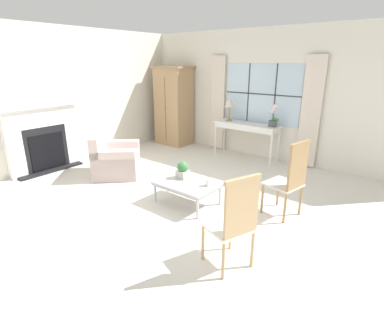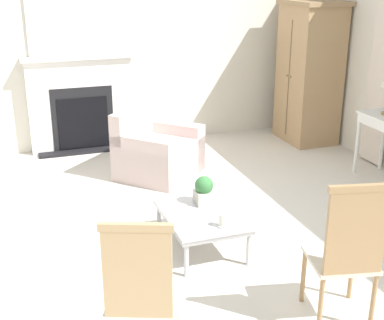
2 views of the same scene
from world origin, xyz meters
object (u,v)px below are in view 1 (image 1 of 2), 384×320
Objects in this scene: potted_orchid at (273,118)px; armchair_upholstered at (115,160)px; fireplace at (43,133)px; accent_chair_wooden at (235,219)px; console_table at (246,127)px; table_lamp at (230,104)px; coffee_table at (187,184)px; pillar_candle at (208,183)px; potted_plant_small at (183,170)px; armoire at (174,106)px; side_chair_wooden at (291,176)px.

potted_orchid is 3.36m from armchair_upholstered.
fireplace reaches higher than potted_orchid.
fireplace is at bearing 176.42° from accent_chair_wooden.
accent_chair_wooden is (1.22, -3.57, -0.39)m from potted_orchid.
console_table is 3.04× the size of potted_orchid.
coffee_table is at bearing -70.79° from table_lamp.
accent_chair_wooden reaches higher than coffee_table.
fireplace is 1.53× the size of console_table.
pillar_candle is (3.53, 0.67, -0.35)m from fireplace.
armoire is at bearing 134.06° from potted_plant_small.
armoire is 2.65m from armchair_upholstered.
potted_plant_small is (1.74, -0.03, 0.21)m from armchair_upholstered.
potted_orchid is 3.80m from accent_chair_wooden.
accent_chair_wooden is at bearing -62.80° from console_table.
console_table is 0.66m from potted_orchid.
accent_chair_wooden is (3.26, -1.00, 0.31)m from armchair_upholstered.
side_chair_wooden is (3.28, 0.46, 0.33)m from armchair_upholstered.
table_lamp is (-0.46, -0.00, 0.48)m from console_table.
armoire is 7.44× the size of potted_plant_small.
armoire is 2.14× the size of coffee_table.
console_table is at bearing 2.22° from armoire.
side_chair_wooden reaches higher than console_table.
armoire reaches higher than table_lamp.
armchair_upholstered is 2.24m from pillar_candle.
pillar_candle is at bearing -1.26° from potted_plant_small.
side_chair_wooden is (1.83, -2.09, -0.09)m from console_table.
fireplace is 3.29m from coffee_table.
potted_orchid reaches higher than armchair_upholstered.
side_chair_wooden is at bearing -42.21° from table_lamp.
potted_orchid is 0.45× the size of accent_chair_wooden.
potted_plant_small is at bearing -45.94° from armoire.
potted_orchid is (2.71, 0.11, -0.02)m from armoire.
fireplace reaches higher than table_lamp.
armoire is at bearing 105.18° from armchair_upholstered.
armoire is at bearing -177.78° from console_table.
pillar_candle is at bearing -72.90° from console_table.
potted_orchid is at bearing 120.26° from side_chair_wooden.
side_chair_wooden is (3.94, -2.00, -0.39)m from armoire.
potted_orchid reaches higher than side_chair_wooden.
fireplace is 3.61m from pillar_candle.
armoire is at bearing -177.66° from potted_orchid.
side_chair_wooden is 1.20× the size of coffee_table.
armchair_upholstered is 1.30× the size of coffee_table.
pillar_candle is (-1.03, 0.96, -0.18)m from accent_chair_wooden.
console_table is 2.72m from pillar_candle.
armoire is 5.25m from accent_chair_wooden.
fireplace reaches higher than side_chair_wooden.
fireplace is at bearing -167.29° from potted_plant_small.
coffee_table is at bearing 10.63° from fireplace.
potted_orchid is 1.82× the size of potted_plant_small.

